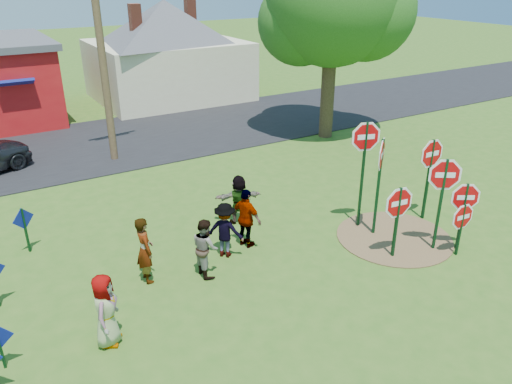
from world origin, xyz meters
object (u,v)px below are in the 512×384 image
stop_sign_c (443,184)px  person_a (106,310)px  stop_sign_a (398,208)px  person_b (145,250)px  stop_sign_d (431,160)px  leafy_tree (336,6)px  stop_sign_b (365,148)px  utility_pole (99,34)px

stop_sign_c → person_a: 8.67m
stop_sign_a → person_b: (-5.89, 2.29, -0.58)m
stop_sign_a → person_a: (-7.32, 0.55, -0.63)m
stop_sign_d → person_a: stop_sign_d is taller
stop_sign_a → leafy_tree: 11.22m
person_a → leafy_tree: leafy_tree is taller
stop_sign_c → stop_sign_d: stop_sign_c is taller
leafy_tree → stop_sign_b: bearing=-122.7°
stop_sign_d → utility_pole: 12.20m
stop_sign_d → leafy_tree: size_ratio=0.31×
stop_sign_a → leafy_tree: (5.09, 9.10, 4.13)m
person_b → utility_pole: utility_pole is taller
utility_pole → person_a: bearing=-107.0°
leafy_tree → stop_sign_a: bearing=-119.2°
leafy_tree → stop_sign_c: bearing=-112.3°
person_b → leafy_tree: (10.99, 6.81, 4.71)m
stop_sign_d → leafy_tree: bearing=72.8°
stop_sign_c → person_b: stop_sign_c is taller
stop_sign_a → stop_sign_c: stop_sign_c is taller
utility_pole → leafy_tree: 9.43m
stop_sign_c → person_a: size_ratio=1.73×
person_a → person_b: size_ratio=0.94×
person_b → stop_sign_d: bearing=-96.5°
stop_sign_c → utility_pole: utility_pole is taller
stop_sign_b → leafy_tree: 9.24m
stop_sign_a → person_b: 6.35m
stop_sign_d → utility_pole: (-6.51, 9.89, 2.91)m
stop_sign_d → person_a: size_ratio=1.68×
person_a → stop_sign_c: bearing=-64.3°
person_a → stop_sign_a: bearing=-63.0°
stop_sign_b → person_a: size_ratio=2.09×
utility_pole → stop_sign_c: bearing=-64.7°
person_b → leafy_tree: bearing=-56.8°
stop_sign_d → person_b: size_ratio=1.57×
stop_sign_a → stop_sign_c: 1.36m
stop_sign_d → person_b: 8.44m
stop_sign_d → person_b: bearing=173.6°
stop_sign_d → stop_sign_a: bearing=-153.1°
stop_sign_d → utility_pole: utility_pole is taller
stop_sign_a → stop_sign_b: 2.08m
person_a → leafy_tree: 15.81m
leafy_tree → stop_sign_d: bearing=-108.7°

